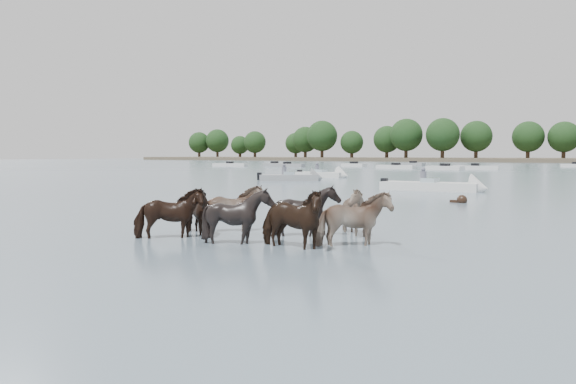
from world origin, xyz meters
The scene contains 9 objects.
ground centered at (0.00, 0.00, 0.00)m, with size 400.00×400.00×0.00m, color #495E6A.
shoreline centered at (-70.00, 150.00, 0.50)m, with size 160.00×30.00×1.00m, color #4C4233.
pony_herd centered at (2.32, -0.01, 0.55)m, with size 6.18×4.81×1.52m.
swimming_pony centered at (3.23, 13.09, 0.10)m, with size 0.72×0.44×0.44m.
motorboat_a centered at (-13.43, 26.31, 0.23)m, with size 4.90×4.34×1.92m.
motorboat_b centered at (0.11, 20.36, 0.22)m, with size 6.16×1.93×1.92m.
motorboat_f centered at (-14.31, 32.70, 0.23)m, with size 5.03×1.76×1.92m.
distant_flotilla centered at (-1.09, 71.00, 0.26)m, with size 104.25×28.75×0.93m.
treeline centered at (-67.40, 148.96, 6.80)m, with size 149.12×23.26×12.55m.
Camera 1 is at (10.41, -11.23, 2.08)m, focal length 35.55 mm.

